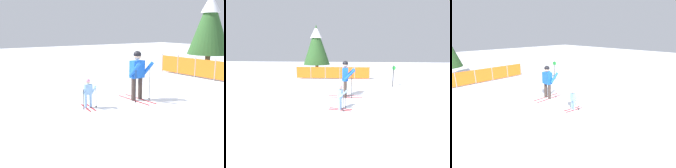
# 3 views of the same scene
# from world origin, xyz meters

# --- Properties ---
(ground_plane) EXTENTS (60.00, 60.00, 0.00)m
(ground_plane) POSITION_xyz_m (0.00, 0.00, 0.00)
(ground_plane) COLOR white
(skier_adult) EXTENTS (1.76, 0.79, 1.85)m
(skier_adult) POSITION_xyz_m (-0.23, -0.01, 1.11)
(skier_adult) COLOR maroon
(skier_adult) RESTS_ON ground_plane
(skier_child) EXTENTS (0.97, 0.50, 1.01)m
(skier_child) POSITION_xyz_m (-0.33, -2.07, 0.59)
(skier_child) COLOR maroon
(skier_child) RESTS_ON ground_plane
(safety_fence) EXTENTS (6.24, 0.24, 1.12)m
(safety_fence) POSITION_xyz_m (-1.64, 5.71, 0.56)
(safety_fence) COLOR gray
(safety_fence) RESTS_ON ground_plane
(conifer_far) EXTENTS (2.61, 2.61, 4.84)m
(conifer_far) POSITION_xyz_m (-3.57, 8.43, 2.99)
(conifer_far) COLOR #4C3823
(conifer_far) RESTS_ON ground_plane
(trail_marker) EXTENTS (0.17, 0.25, 1.41)m
(trail_marker) POSITION_xyz_m (2.75, 2.90, 0.87)
(trail_marker) COLOR black
(trail_marker) RESTS_ON ground_plane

